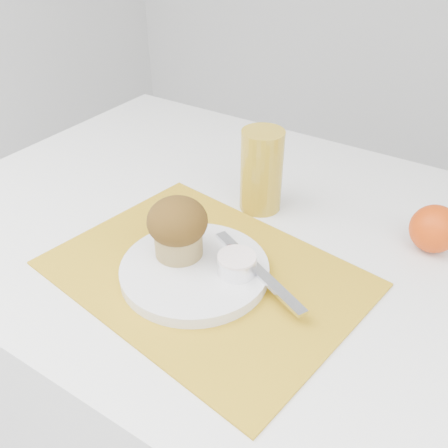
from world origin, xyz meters
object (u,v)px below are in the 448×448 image
Objects in this scene: juice_glass at (262,171)px; muffin at (178,227)px; table at (254,377)px; plate at (195,270)px; orange at (434,229)px.

juice_glass is 0.21m from muffin.
table is 0.42m from plate.
orange is 0.40m from muffin.
plate is 1.49× the size of juice_glass.
table is 5.42× the size of plate.
plate is 0.07m from muffin.
plate is 0.23m from juice_glass.
table is 0.46m from juice_glass.
muffin reaches higher than table.
muffin reaches higher than orange.
muffin reaches higher than plate.
orange is 0.52× the size of juice_glass.
orange is (0.25, 0.11, 0.41)m from table.
table is at bearing 65.24° from muffin.
orange is at bearing 8.08° from juice_glass.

